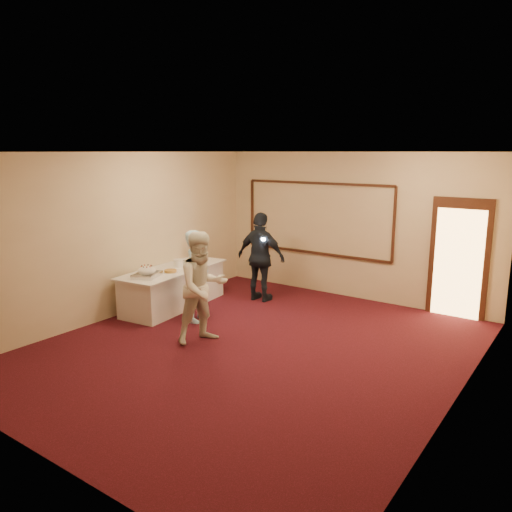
# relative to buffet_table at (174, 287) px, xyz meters

# --- Properties ---
(floor) EXTENTS (7.00, 7.00, 0.00)m
(floor) POSITION_rel_buffet_table_xyz_m (2.53, -0.86, -0.39)
(floor) COLOR black
(floor) RESTS_ON ground
(room_walls) EXTENTS (6.04, 7.04, 3.02)m
(room_walls) POSITION_rel_buffet_table_xyz_m (2.53, -0.86, 1.64)
(room_walls) COLOR beige
(room_walls) RESTS_ON floor
(wall_molding) EXTENTS (3.45, 0.04, 1.55)m
(wall_molding) POSITION_rel_buffet_table_xyz_m (1.73, 2.61, 1.21)
(wall_molding) COLOR black
(wall_molding) RESTS_ON room_walls
(doorway) EXTENTS (1.05, 0.07, 2.20)m
(doorway) POSITION_rel_buffet_table_xyz_m (4.68, 2.59, 0.69)
(doorway) COLOR black
(doorway) RESTS_ON floor
(buffet_table) EXTENTS (1.18, 2.50, 0.77)m
(buffet_table) POSITION_rel_buffet_table_xyz_m (0.00, 0.00, 0.00)
(buffet_table) COLOR white
(buffet_table) RESTS_ON floor
(pavlova_tray) EXTENTS (0.55, 0.61, 0.20)m
(pavlova_tray) POSITION_rel_buffet_table_xyz_m (0.09, -0.76, 0.47)
(pavlova_tray) COLOR silver
(pavlova_tray) RESTS_ON buffet_table
(cupcake_stand) EXTENTS (0.28, 0.28, 0.41)m
(cupcake_stand) POSITION_rel_buffet_table_xyz_m (-0.18, 0.87, 0.53)
(cupcake_stand) COLOR #DD5B5A
(cupcake_stand) RESTS_ON buffet_table
(plate_stack_a) EXTENTS (0.19, 0.19, 0.16)m
(plate_stack_a) POSITION_rel_buffet_table_xyz_m (0.02, 0.13, 0.46)
(plate_stack_a) COLOR white
(plate_stack_a) RESTS_ON buffet_table
(plate_stack_b) EXTENTS (0.19, 0.19, 0.15)m
(plate_stack_b) POSITION_rel_buffet_table_xyz_m (0.09, 0.28, 0.46)
(plate_stack_b) COLOR white
(plate_stack_b) RESTS_ON buffet_table
(tart) EXTENTS (0.27, 0.27, 0.06)m
(tart) POSITION_rel_buffet_table_xyz_m (0.21, -0.29, 0.41)
(tart) COLOR white
(tart) RESTS_ON buffet_table
(man) EXTENTS (0.60, 0.71, 1.65)m
(man) POSITION_rel_buffet_table_xyz_m (0.95, -0.36, 0.44)
(man) COLOR #9CCCF2
(man) RESTS_ON floor
(woman) EXTENTS (0.94, 1.05, 1.79)m
(woman) POSITION_rel_buffet_table_xyz_m (1.70, -1.06, 0.51)
(woman) COLOR silver
(woman) RESTS_ON floor
(guest) EXTENTS (1.09, 0.50, 1.82)m
(guest) POSITION_rel_buffet_table_xyz_m (1.17, 1.33, 0.52)
(guest) COLOR black
(guest) RESTS_ON floor
(camera_flash) EXTENTS (0.07, 0.04, 0.05)m
(camera_flash) POSITION_rel_buffet_table_xyz_m (1.34, 1.16, 0.93)
(camera_flash) COLOR white
(camera_flash) RESTS_ON guest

